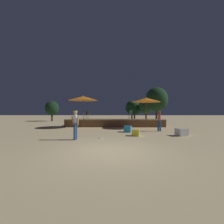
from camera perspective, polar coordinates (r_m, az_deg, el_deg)
name	(u,v)px	position (r m, az deg, el deg)	size (l,w,h in m)	color
ground_plane	(110,151)	(6.15, -0.81, -14.70)	(120.00, 120.00, 0.00)	#D1B784
wooden_deck	(115,123)	(16.55, 1.09, -4.07)	(10.31, 2.89, 0.80)	brown
patio_umbrella_0	(83,98)	(15.29, -10.89, 5.14)	(2.94, 2.94, 3.20)	brown
patio_umbrella_1	(146,100)	(14.92, 12.92, 4.50)	(2.76, 2.76, 3.01)	brown
cube_seat_0	(136,133)	(9.94, 9.03, -7.86)	(0.55, 0.55, 0.38)	yellow
cube_seat_1	(182,132)	(10.82, 24.97, -6.96)	(0.72, 0.72, 0.48)	white
cube_seat_2	(128,129)	(11.69, 6.05, -6.45)	(0.66, 0.66, 0.47)	#2D9EDB
person_0	(159,120)	(12.64, 17.58, -3.05)	(0.29, 0.47, 1.64)	#2D4C7F
person_1	(75,124)	(8.62, -13.77, -4.35)	(0.49, 0.28, 1.63)	#2D4C7F
bistro_chair_0	(87,114)	(16.93, -9.43, -0.65)	(0.44, 0.44, 0.90)	#47474C
bistro_chair_1	(131,114)	(16.31, 7.07, -0.68)	(0.43, 0.43, 0.90)	#1E4C47
frisbee_disc	(101,138)	(9.06, -4.38, -9.76)	(0.26, 0.26, 0.03)	white
background_tree_0	(132,108)	(28.05, 7.63, 1.68)	(2.41, 2.41, 3.67)	#3D2B1C
background_tree_1	(135,109)	(27.22, 8.59, 1.31)	(2.26, 2.26, 3.40)	#3D2B1C
background_tree_2	(157,99)	(21.86, 16.60, 4.60)	(3.07, 3.07, 4.98)	#3D2B1C
background_tree_3	(52,108)	(26.91, -21.88, 1.36)	(2.22, 2.22, 3.39)	#3D2B1C
background_tree_4	(146,106)	(25.92, 12.85, 2.18)	(2.45, 2.45, 3.87)	#3D2B1C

